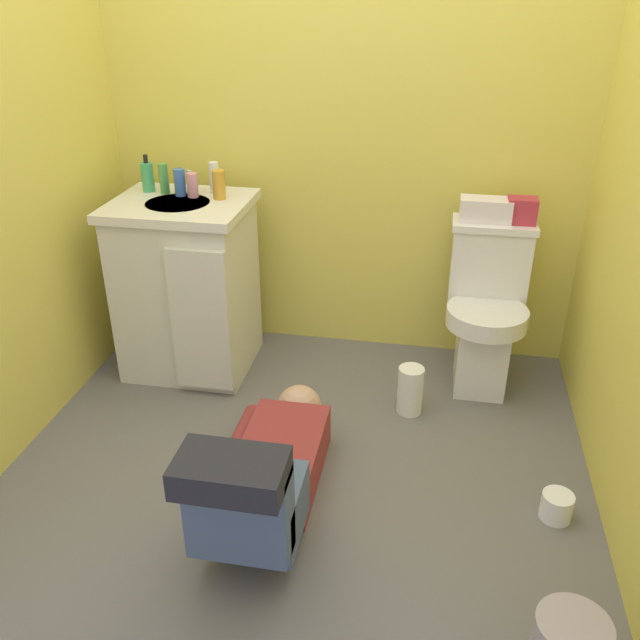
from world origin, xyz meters
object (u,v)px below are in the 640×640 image
person_plumber (266,472)px  bottle_blue (180,182)px  toiletry_bag (522,211)px  paper_towel_roll (410,390)px  bottle_amber (219,185)px  tissue_box (486,210)px  vanity_cabinet (188,286)px  faucet (189,181)px  bottle_pink (192,185)px  toilet_paper_roll (557,506)px  soap_dispenser (148,177)px  toilet (486,310)px  bottle_white (214,177)px  bottle_green (164,179)px

person_plumber → bottle_blue: size_ratio=8.89×
toiletry_bag → paper_towel_roll: size_ratio=0.57×
bottle_amber → paper_towel_roll: size_ratio=0.58×
tissue_box → bottle_amber: 1.16m
vanity_cabinet → bottle_blue: bottle_blue is taller
toiletry_bag → bottle_amber: bearing=-174.8°
faucet → bottle_amber: bottle_amber is taller
person_plumber → tissue_box: 1.46m
vanity_cabinet → tissue_box: (1.32, 0.19, 0.38)m
bottle_pink → toilet_paper_roll: bearing=-28.4°
paper_towel_roll → toilet_paper_roll: size_ratio=1.98×
soap_dispenser → bottle_pink: 0.24m
toilet → faucet: faucet is taller
toilet → paper_towel_roll: (-0.30, -0.32, -0.26)m
soap_dispenser → toilet: bearing=-0.9°
vanity_cabinet → toiletry_bag: toiletry_bag is taller
toilet → bottle_amber: bottle_amber is taller
toilet → vanity_cabinet: (-1.36, -0.10, 0.05)m
vanity_cabinet → person_plumber: 1.13m
toilet_paper_roll → bottle_white: bearing=148.0°
toilet → soap_dispenser: soap_dispenser is taller
soap_dispenser → bottle_pink: bearing=-11.8°
vanity_cabinet → bottle_blue: 0.47m
toiletry_bag → tissue_box: bearing=180.0°
bottle_amber → toilet_paper_roll: (1.45, -0.85, -0.83)m
person_plumber → paper_towel_roll: 0.84m
bottle_white → tissue_box: bearing=1.3°
faucet → soap_dispenser: soap_dispenser is taller
toilet → toilet_paper_roll: size_ratio=6.82×
bottle_green → bottle_amber: bottle_green is taller
faucet → bottle_white: 0.12m
toilet_paper_roll → faucet: bearing=150.3°
bottle_green → paper_towel_roll: 1.44m
faucet → tissue_box: (1.32, 0.04, -0.07)m
vanity_cabinet → faucet: size_ratio=8.20×
bottle_pink → bottle_white: 0.11m
toilet → faucet: 1.45m
toilet_paper_roll → toiletry_bag: bearing=98.3°
faucet → paper_towel_roll: 1.36m
bottle_blue → paper_towel_roll: bottle_blue is taller
toiletry_bag → bottle_amber: bottle_amber is taller
toiletry_bag → toilet_paper_roll: bearing=-81.7°
bottle_pink → bottle_amber: (0.12, -0.01, 0.01)m
tissue_box → bottle_amber: bearing=-174.2°
vanity_cabinet → bottle_white: 0.51m
tissue_box → bottle_blue: size_ratio=1.84×
soap_dispenser → bottle_white: bearing=6.9°
toilet → person_plumber: 1.29m
bottle_green → person_plumber: bearing=-55.3°
toilet → bottle_white: (-1.25, 0.06, 0.52)m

